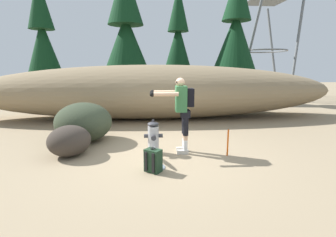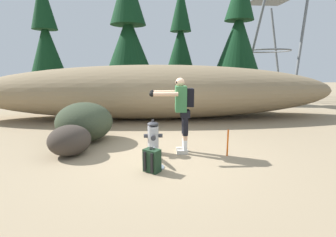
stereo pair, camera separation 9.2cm
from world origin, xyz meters
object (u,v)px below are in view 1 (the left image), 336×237
(fire_hydrant, at_px, (153,138))
(spare_backpack, at_px, (153,161))
(boulder_mid, at_px, (84,122))
(boulder_large, at_px, (69,141))
(survey_stake, at_px, (228,143))
(utility_worker, at_px, (182,106))

(fire_hydrant, height_order, spare_backpack, fire_hydrant)
(boulder_mid, bearing_deg, spare_backpack, -50.72)
(spare_backpack, distance_m, boulder_large, 2.12)
(fire_hydrant, height_order, survey_stake, fire_hydrant)
(utility_worker, xyz_separation_m, survey_stake, (1.01, -0.29, -0.80))
(boulder_large, height_order, boulder_mid, boulder_mid)
(utility_worker, relative_size, boulder_large, 1.80)
(fire_hydrant, relative_size, boulder_large, 0.82)
(boulder_mid, distance_m, survey_stake, 3.77)
(utility_worker, bearing_deg, boulder_large, 1.67)
(boulder_large, bearing_deg, utility_worker, -0.56)
(boulder_large, bearing_deg, survey_stake, -5.11)
(fire_hydrant, distance_m, boulder_mid, 2.15)
(spare_backpack, bearing_deg, utility_worker, 3.88)
(utility_worker, relative_size, boulder_mid, 1.16)
(spare_backpack, height_order, survey_stake, survey_stake)
(survey_stake, bearing_deg, spare_backpack, -156.35)
(boulder_mid, bearing_deg, boulder_large, -92.82)
(fire_hydrant, xyz_separation_m, boulder_mid, (-1.82, 1.13, 0.16))
(spare_backpack, bearing_deg, fire_hydrant, 35.25)
(boulder_large, distance_m, boulder_mid, 1.14)
(fire_hydrant, height_order, boulder_large, fire_hydrant)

